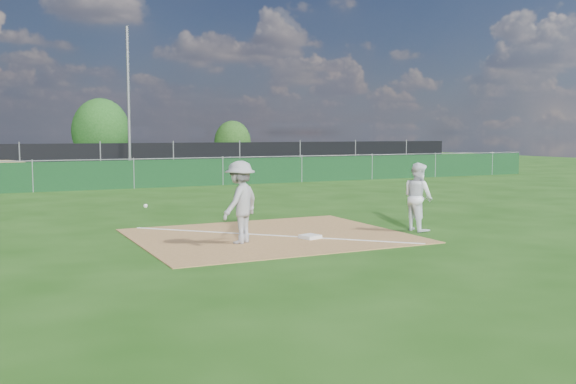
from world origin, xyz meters
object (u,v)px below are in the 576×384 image
at_px(tree_right, 233,142).
at_px(first_base, 310,237).
at_px(tree_mid, 101,131).
at_px(runner, 418,197).
at_px(play_at_first, 240,202).
at_px(light_pole, 129,102).
at_px(car_mid, 67,161).
at_px(car_right, 202,159).

bearing_deg(tree_right, first_base, -108.23).
bearing_deg(tree_mid, runner, -87.37).
bearing_deg(play_at_first, first_base, -5.31).
xyz_separation_m(light_pole, car_mid, (-2.78, 3.85, -3.29)).
height_order(runner, tree_right, tree_right).
relative_size(car_mid, tree_mid, 0.89).
bearing_deg(light_pole, car_right, 36.52).
distance_m(car_right, tree_right, 8.09).
xyz_separation_m(first_base, runner, (2.92, -0.04, 0.76)).
bearing_deg(car_right, runner, -169.55).
distance_m(first_base, play_at_first, 1.82).
height_order(play_at_first, car_mid, play_at_first).
bearing_deg(tree_right, tree_mid, 174.28).
xyz_separation_m(first_base, car_right, (6.25, 26.45, 0.67)).
relative_size(play_at_first, car_right, 0.56).
xyz_separation_m(play_at_first, tree_right, (12.48, 32.87, 0.78)).
relative_size(light_pole, runner, 4.85).
xyz_separation_m(play_at_first, runner, (4.53, -0.18, -0.07)).
relative_size(play_at_first, car_mid, 0.65).
bearing_deg(first_base, play_at_first, 174.69).
bearing_deg(tree_mid, car_right, -56.93).
distance_m(tree_mid, tree_right, 9.60).
distance_m(first_base, runner, 3.02).
height_order(light_pole, runner, light_pole).
bearing_deg(tree_mid, tree_right, -5.72).
bearing_deg(play_at_first, tree_right, 69.20).
height_order(light_pole, car_mid, light_pole).
xyz_separation_m(runner, tree_mid, (-1.56, 34.01, 1.63)).
xyz_separation_m(first_base, tree_right, (10.88, 33.02, 1.62)).
bearing_deg(car_mid, tree_right, -38.72).
bearing_deg(runner, car_mid, 10.14).
height_order(first_base, car_right, car_right).
relative_size(first_base, tree_right, 0.12).
height_order(first_base, tree_mid, tree_mid).
bearing_deg(tree_mid, light_pole, -92.41).
distance_m(light_pole, play_at_first, 22.67).
bearing_deg(tree_right, light_pole, -133.48).
bearing_deg(play_at_first, runner, -2.33).
relative_size(runner, car_mid, 0.39).
height_order(light_pole, tree_mid, light_pole).
bearing_deg(play_at_first, light_pole, 83.66).
bearing_deg(light_pole, tree_right, 46.52).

